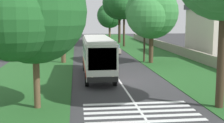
# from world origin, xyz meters

# --- Properties ---
(ground) EXTENTS (160.00, 160.00, 0.00)m
(ground) POSITION_xyz_m (0.00, 0.00, 0.00)
(ground) COLOR #333335
(grass_verge_left) EXTENTS (120.00, 8.00, 0.04)m
(grass_verge_left) POSITION_xyz_m (15.00, 8.20, 0.02)
(grass_verge_left) COLOR #235623
(grass_verge_left) RESTS_ON ground
(grass_verge_right) EXTENTS (120.00, 8.00, 0.04)m
(grass_verge_right) POSITION_xyz_m (15.00, -8.20, 0.02)
(grass_verge_right) COLOR #235623
(grass_verge_right) RESTS_ON ground
(centre_line) EXTENTS (110.00, 0.16, 0.01)m
(centre_line) POSITION_xyz_m (15.00, 0.00, 0.00)
(centre_line) COLOR silver
(centre_line) RESTS_ON ground
(coach_bus) EXTENTS (11.16, 2.62, 3.73)m
(coach_bus) POSITION_xyz_m (3.12, 1.80, 2.15)
(coach_bus) COLOR silver
(coach_bus) RESTS_ON ground
(zebra_crossing) EXTENTS (4.95, 6.80, 0.01)m
(zebra_crossing) POSITION_xyz_m (-8.51, 0.00, 0.00)
(zebra_crossing) COLOR silver
(zebra_crossing) RESTS_ON ground
(trailing_car_0) EXTENTS (4.30, 1.78, 1.43)m
(trailing_car_0) POSITION_xyz_m (22.10, -2.07, 0.67)
(trailing_car_0) COLOR #B7A893
(trailing_car_0) RESTS_ON ground
(trailing_car_1) EXTENTS (4.30, 1.78, 1.43)m
(trailing_car_1) POSITION_xyz_m (29.90, -1.96, 0.67)
(trailing_car_1) COLOR #B21E1E
(trailing_car_1) RESTS_ON ground
(roadside_tree_left_0) EXTENTS (7.63, 6.41, 9.09)m
(roadside_tree_left_0) POSITION_xyz_m (-6.77, 6.46, 5.79)
(roadside_tree_left_0) COLOR brown
(roadside_tree_left_0) RESTS_ON grass_verge_left
(roadside_tree_left_1) EXTENTS (7.90, 6.39, 10.03)m
(roadside_tree_left_1) POSITION_xyz_m (23.79, 6.36, 6.67)
(roadside_tree_left_1) COLOR #4C3826
(roadside_tree_left_1) RESTS_ON grass_verge_left
(roadside_tree_left_2) EXTENTS (7.78, 6.49, 9.09)m
(roadside_tree_left_2) POSITION_xyz_m (30.63, 5.44, 5.71)
(roadside_tree_left_2) COLOR brown
(roadside_tree_left_2) RESTS_ON grass_verge_left
(roadside_tree_left_3) EXTENTS (5.84, 4.87, 10.33)m
(roadside_tree_left_3) POSITION_xyz_m (43.66, 5.86, 7.77)
(roadside_tree_left_3) COLOR brown
(roadside_tree_left_3) RESTS_ON grass_verge_left
(roadside_tree_left_4) EXTENTS (5.40, 4.58, 9.24)m
(roadside_tree_left_4) POSITION_xyz_m (12.65, 5.53, 6.85)
(roadside_tree_left_4) COLOR brown
(roadside_tree_left_4) RESTS_ON grass_verge_left
(roadside_tree_right_0) EXTENTS (7.77, 6.54, 9.40)m
(roadside_tree_right_0) POSITION_xyz_m (11.21, -5.17, 6.03)
(roadside_tree_right_0) COLOR #4C3826
(roadside_tree_right_0) RESTS_ON grass_verge_right
(roadside_tree_right_1) EXTENTS (9.40, 7.60, 12.53)m
(roadside_tree_right_1) POSITION_xyz_m (42.10, -5.52, 8.57)
(roadside_tree_right_1) COLOR #3D2D1E
(roadside_tree_right_1) RESTS_ON grass_verge_right
(roadside_tree_right_3) EXTENTS (8.54, 7.23, 9.73)m
(roadside_tree_right_3) POSITION_xyz_m (62.77, -5.65, 5.96)
(roadside_tree_right_3) COLOR brown
(roadside_tree_right_3) RESTS_ON grass_verge_right
(roadside_tree_right_4) EXTENTS (8.02, 6.77, 11.93)m
(roadside_tree_right_4) POSITION_xyz_m (33.22, -5.22, 8.40)
(roadside_tree_right_4) COLOR #3D2D1E
(roadside_tree_right_4) RESTS_ON grass_verge_right
(utility_pole) EXTENTS (0.24, 1.40, 8.13)m
(utility_pole) POSITION_xyz_m (12.48, -4.79, 4.25)
(utility_pole) COLOR #473828
(utility_pole) RESTS_ON grass_verge_right
(roadside_wall) EXTENTS (70.00, 0.40, 1.28)m
(roadside_wall) POSITION_xyz_m (20.00, -11.60, 0.68)
(roadside_wall) COLOR gray
(roadside_wall) RESTS_ON grass_verge_right
(roadside_building) EXTENTS (11.12, 7.16, 7.65)m
(roadside_building) POSITION_xyz_m (18.24, -17.41, 3.88)
(roadside_building) COLOR beige
(roadside_building) RESTS_ON ground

